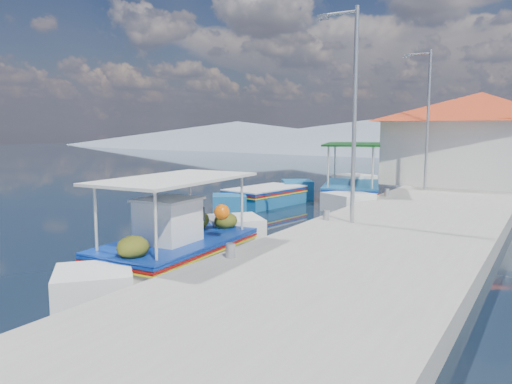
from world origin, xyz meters
The scene contains 9 objects.
ground centered at (0.00, 0.00, 0.00)m, with size 160.00×160.00×0.00m, color black.
quay centered at (5.90, 6.00, 0.25)m, with size 5.00×44.00×0.50m, color #9F9D95.
bollards centered at (3.80, 5.25, 0.65)m, with size 0.20×17.20×0.30m.
main_caique centered at (2.21, -2.79, 0.45)m, with size 2.26×7.05×2.32m.
caique_green_canopy centered at (2.00, 9.06, 0.42)m, with size 3.71×7.16×2.81m.
caique_blue_hull centered at (-0.77, 6.34, 0.30)m, with size 2.46×6.17×1.11m.
harbor_building centered at (6.20, 15.00, 2.78)m, with size 10.49×10.49×4.40m.
lamp_post_near centered at (4.51, 2.00, 3.85)m, with size 1.21×0.14×6.00m.
lamp_post_far centered at (4.51, 11.00, 3.85)m, with size 1.21×0.14×6.00m.
Camera 1 is at (9.55, -11.40, 3.21)m, focal length 34.90 mm.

